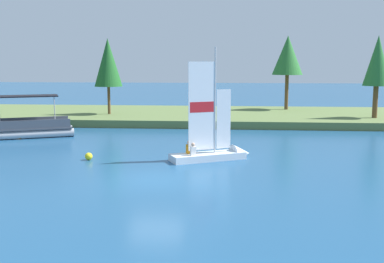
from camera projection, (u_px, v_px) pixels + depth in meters
ground_plane at (156, 180)px, 21.07m from camera, size 200.00×200.00×0.00m
shore_bank at (195, 116)px, 43.55m from camera, size 80.00×13.23×0.63m
shoreline_tree_left at (108, 63)px, 41.43m from camera, size 2.48×2.48×6.75m
shoreline_tree_midleft at (288, 56)px, 45.45m from camera, size 2.98×2.98×7.21m
shoreline_tree_centre at (378, 61)px, 38.56m from camera, size 2.25×2.25×6.85m
wooden_dock at (30, 130)px, 35.28m from camera, size 1.47×6.56×0.42m
sailboat at (219, 151)px, 25.53m from camera, size 4.67×3.13×6.44m
pontoon_boat at (28, 128)px, 33.04m from camera, size 6.47×4.43×2.95m
channel_buoy at (89, 156)px, 25.29m from camera, size 0.41×0.41×0.41m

